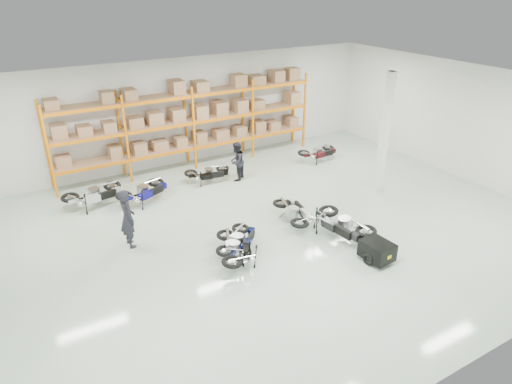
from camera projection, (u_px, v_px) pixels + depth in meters
room at (271, 165)px, 13.91m from camera, size 18.00×18.00×18.00m
pallet_rack at (189, 115)px, 18.94m from camera, size 11.28×0.98×3.62m
structural_column at (384, 134)px, 16.67m from camera, size 0.25×0.25×4.50m
moto_blue_centre at (239, 238)px, 13.41m from camera, size 1.72×1.68×1.04m
moto_silver_left at (296, 209)px, 14.95m from camera, size 1.16×1.87×1.13m
moto_black_far_left at (236, 245)px, 13.01m from camera, size 1.40×1.92×1.12m
moto_touring_right at (341, 220)px, 14.18m from camera, size 1.15×2.02×1.26m
trailer at (377, 250)px, 13.04m from camera, size 0.78×1.49×0.62m
moto_back_a at (144, 188)px, 16.45m from camera, size 1.97×1.47×1.14m
moto_back_b at (94, 191)px, 16.16m from camera, size 2.00×1.23×1.21m
moto_back_c at (208, 171)px, 18.08m from camera, size 1.68×1.00×1.03m
moto_back_d at (319, 150)px, 20.19m from camera, size 1.65×0.85×1.06m
person_left at (128, 218)px, 13.58m from camera, size 0.49×0.71×1.86m
person_back at (237, 161)px, 18.14m from camera, size 0.97×0.95×1.58m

